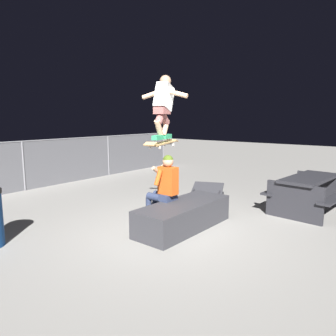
% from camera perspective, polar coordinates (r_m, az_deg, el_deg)
% --- Properties ---
extents(ground_plane, '(40.00, 40.00, 0.00)m').
position_cam_1_polar(ground_plane, '(5.66, 0.17, -11.18)').
color(ground_plane, gray).
extents(ledge_box_main, '(2.00, 0.78, 0.47)m').
position_cam_1_polar(ledge_box_main, '(5.70, 2.84, -8.58)').
color(ledge_box_main, '#38383D').
rests_on(ledge_box_main, ground).
extents(person_sitting_on_ledge, '(0.59, 0.76, 1.31)m').
position_cam_1_polar(person_sitting_on_ledge, '(5.78, -0.81, -3.30)').
color(person_sitting_on_ledge, '#2D3856').
rests_on(person_sitting_on_ledge, ground).
extents(skateboard, '(1.04, 0.43, 0.13)m').
position_cam_1_polar(skateboard, '(5.62, -1.07, 4.50)').
color(skateboard, '#AD8451').
extents(skater_airborne, '(0.64, 0.88, 1.12)m').
position_cam_1_polar(skater_airborne, '(5.66, -0.83, 11.49)').
color(skater_airborne, '#2D9E66').
extents(kicker_ramp, '(1.49, 1.20, 0.40)m').
position_cam_1_polar(kicker_ramp, '(7.76, 6.85, -5.14)').
color(kicker_ramp, '#38383D').
rests_on(kicker_ramp, ground).
extents(picnic_table_back, '(1.82, 1.50, 0.75)m').
position_cam_1_polar(picnic_table_back, '(7.24, 24.19, -3.39)').
color(picnic_table_back, '#28282D').
rests_on(picnic_table_back, ground).
extents(fence_back, '(12.05, 0.05, 1.36)m').
position_cam_1_polar(fence_back, '(9.34, -24.72, 0.63)').
color(fence_back, slate).
rests_on(fence_back, ground).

